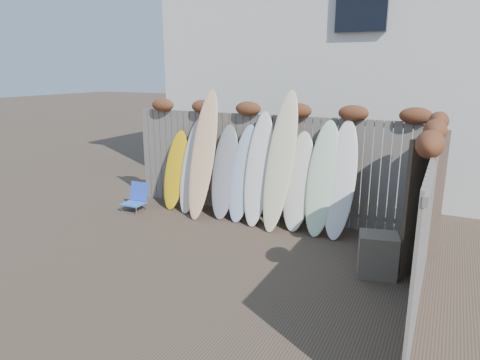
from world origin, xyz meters
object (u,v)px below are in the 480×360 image
at_px(beach_chair, 136,197).
at_px(lattice_panel, 425,203).
at_px(wooden_crate, 378,255).
at_px(surfboard_0, 175,170).

xyz_separation_m(beach_chair, lattice_panel, (5.47, -0.26, 0.72)).
relative_size(beach_chair, wooden_crate, 0.93).
xyz_separation_m(beach_chair, surfboard_0, (0.65, 0.52, 0.54)).
height_order(wooden_crate, lattice_panel, lattice_panel).
distance_m(lattice_panel, surfboard_0, 4.89).
bearing_deg(lattice_panel, wooden_crate, -114.16).
bearing_deg(beach_chair, surfboard_0, 38.58).
relative_size(beach_chair, lattice_panel, 0.29).
bearing_deg(surfboard_0, wooden_crate, -15.29).
xyz_separation_m(wooden_crate, surfboard_0, (-4.31, 1.33, 0.50)).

